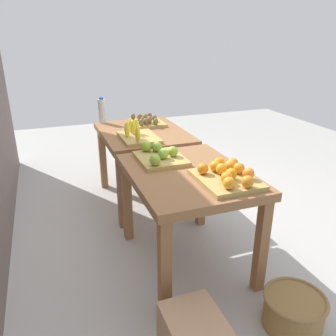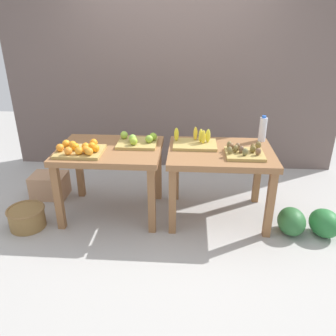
{
  "view_description": "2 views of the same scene",
  "coord_description": "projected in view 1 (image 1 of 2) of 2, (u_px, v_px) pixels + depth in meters",
  "views": [
    {
      "loc": [
        -2.58,
        0.9,
        1.66
      ],
      "look_at": [
        -0.05,
        -0.04,
        0.58
      ],
      "focal_mm": 36.45,
      "sensor_mm": 36.0,
      "label": 1
    },
    {
      "loc": [
        0.25,
        -3.17,
        1.99
      ],
      "look_at": [
        0.03,
        -0.01,
        0.55
      ],
      "focal_mm": 36.43,
      "sensor_mm": 36.0,
      "label": 2
    }
  ],
  "objects": [
    {
      "name": "banana_crate",
      "position": [
        137.0,
        135.0,
        3.09
      ],
      "size": [
        0.44,
        0.32,
        0.17
      ],
      "color": "tan",
      "rests_on": "display_table_right"
    },
    {
      "name": "display_table_right",
      "position": [
        143.0,
        142.0,
        3.41
      ],
      "size": [
        1.04,
        0.8,
        0.75
      ],
      "color": "#90613B",
      "rests_on": "ground_plane"
    },
    {
      "name": "water_bottle",
      "position": [
        102.0,
        111.0,
        3.61
      ],
      "size": [
        0.08,
        0.08,
        0.28
      ],
      "color": "silver",
      "rests_on": "display_table_right"
    },
    {
      "name": "ground_plane",
      "position": [
        162.0,
        225.0,
        3.16
      ],
      "size": [
        8.0,
        8.0,
        0.0
      ],
      "primitive_type": "plane",
      "color": "#AFADA9"
    },
    {
      "name": "orange_bin",
      "position": [
        227.0,
        175.0,
        2.22
      ],
      "size": [
        0.45,
        0.36,
        0.11
      ],
      "color": "tan",
      "rests_on": "display_table_left"
    },
    {
      "name": "kiwi_bin",
      "position": [
        147.0,
        122.0,
        3.57
      ],
      "size": [
        0.36,
        0.32,
        0.1
      ],
      "color": "tan",
      "rests_on": "display_table_right"
    },
    {
      "name": "watermelon_pile",
      "position": [
        146.0,
        158.0,
        4.44
      ],
      "size": [
        0.63,
        0.4,
        0.27
      ],
      "color": "#297336",
      "rests_on": "ground_plane"
    },
    {
      "name": "display_table_left",
      "position": [
        187.0,
        185.0,
        2.43
      ],
      "size": [
        1.04,
        0.8,
        0.75
      ],
      "color": "#90613B",
      "rests_on": "ground_plane"
    },
    {
      "name": "apple_bin",
      "position": [
        160.0,
        156.0,
        2.58
      ],
      "size": [
        0.4,
        0.34,
        0.11
      ],
      "color": "tan",
      "rests_on": "display_table_left"
    },
    {
      "name": "wicker_basket",
      "position": [
        294.0,
        311.0,
        2.03
      ],
      "size": [
        0.37,
        0.37,
        0.22
      ],
      "color": "olive",
      "rests_on": "ground_plane"
    }
  ]
}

